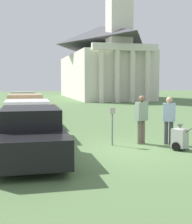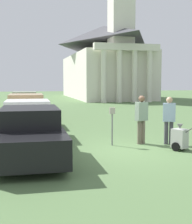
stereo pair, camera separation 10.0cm
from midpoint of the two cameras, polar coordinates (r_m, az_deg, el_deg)
name	(u,v)px [view 1 (the left image)]	position (r m, az deg, el deg)	size (l,w,h in m)	color
ground_plane	(122,151)	(9.94, 4.49, -7.11)	(120.00, 120.00, 0.00)	#517042
parked_car_black	(31,133)	(9.35, -12.15, -3.81)	(2.05, 5.28, 1.45)	black
parked_car_white	(27,120)	(12.65, -12.67, -1.40)	(2.12, 5.05, 1.45)	silver
parked_car_tan	(25,111)	(15.84, -12.97, 0.16)	(2.07, 5.26, 1.57)	tan
parked_car_maroon	(24,107)	(19.13, -13.16, 0.89)	(2.07, 5.03, 1.40)	maroon
parked_car_sage	(23,103)	(22.13, -13.30, 1.63)	(2.00, 4.95, 1.48)	gray
parking_meter	(112,119)	(10.63, 2.74, -1.26)	(0.18, 0.09, 1.31)	slate
person_worker	(141,116)	(11.00, 8.06, -0.82)	(0.47, 0.34, 1.70)	#665B4C
person_supervisor	(169,118)	(11.10, 12.95, -0.99)	(0.47, 0.38, 1.65)	#3F3F47
equipment_cart	(180,138)	(10.30, 14.81, -4.65)	(0.65, 0.96, 1.00)	#B2B2AD
church	(103,57)	(41.23, 1.14, 9.96)	(8.48, 18.97, 23.05)	silver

